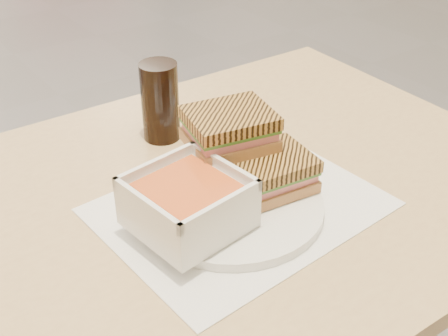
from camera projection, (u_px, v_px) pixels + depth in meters
main_table at (155, 277)px, 0.88m from camera, size 1.22×0.73×0.75m
tray_liner at (240, 207)px, 0.83m from camera, size 0.39×0.31×0.00m
plate at (231, 205)px, 0.82m from camera, size 0.26×0.26×0.01m
soup_bowl at (188, 205)px, 0.76m from camera, size 0.15×0.15×0.07m
panini_lower at (270, 172)px, 0.83m from camera, size 0.12×0.11×0.05m
panini_upper at (230, 129)px, 0.83m from camera, size 0.14×0.12×0.05m
cola_glass at (160, 102)px, 0.96m from camera, size 0.06×0.06×0.13m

